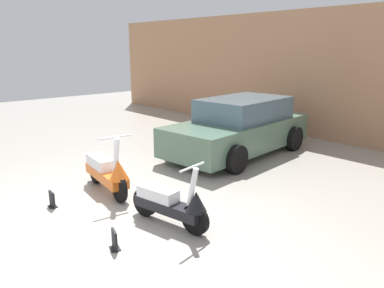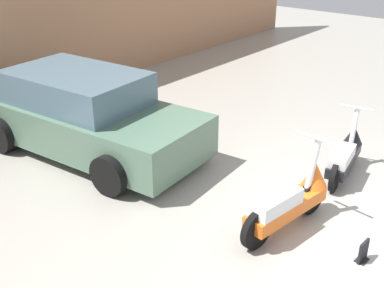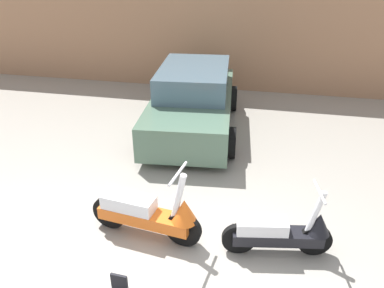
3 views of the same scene
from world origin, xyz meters
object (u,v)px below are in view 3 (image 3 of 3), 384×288
object	(u,v)px
scooter_front_right	(282,232)
placard_near_left_scooter	(120,284)
car_rear_left	(193,100)
scooter_front_left	(150,213)

from	to	relation	value
scooter_front_right	placard_near_left_scooter	size ratio (longest dim) A/B	5.36
car_rear_left	placard_near_left_scooter	distance (m)	4.69
scooter_front_left	car_rear_left	bearing A→B (deg)	100.17
car_rear_left	placard_near_left_scooter	size ratio (longest dim) A/B	15.58
scooter_front_right	car_rear_left	world-z (taller)	car_rear_left
scooter_front_left	scooter_front_right	bearing A→B (deg)	8.79
scooter_front_left	car_rear_left	distance (m)	3.68
scooter_front_right	car_rear_left	distance (m)	4.11
scooter_front_left	scooter_front_right	size ratio (longest dim) A/B	1.14
scooter_front_left	scooter_front_right	distance (m)	1.74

